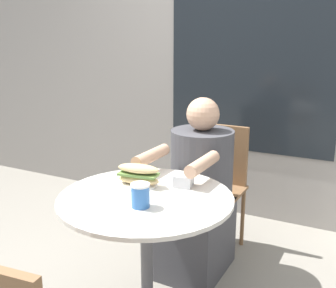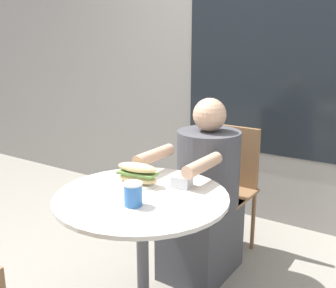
{
  "view_description": "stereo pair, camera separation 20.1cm",
  "coord_description": "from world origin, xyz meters",
  "px_view_note": "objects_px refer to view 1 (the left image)",
  "views": [
    {
      "loc": [
        0.89,
        -1.5,
        1.43
      ],
      "look_at": [
        0.0,
        0.23,
        0.92
      ],
      "focal_mm": 42.0,
      "sensor_mm": 36.0,
      "label": 1
    },
    {
      "loc": [
        1.06,
        -1.4,
        1.43
      ],
      "look_at": [
        0.0,
        0.23,
        0.92
      ],
      "focal_mm": 42.0,
      "sensor_mm": 36.0,
      "label": 2
    }
  ],
  "objects_px": {
    "cafe_table": "(146,231)",
    "diner_chair": "(219,176)",
    "seated_diner": "(198,200)",
    "sandwich_on_plate": "(138,176)",
    "drink_cup": "(140,195)"
  },
  "relations": [
    {
      "from": "cafe_table",
      "to": "seated_diner",
      "type": "height_order",
      "value": "seated_diner"
    },
    {
      "from": "diner_chair",
      "to": "cafe_table",
      "type": "bearing_deg",
      "value": 90.31
    },
    {
      "from": "cafe_table",
      "to": "diner_chair",
      "type": "xyz_separation_m",
      "value": [
        0.02,
        0.97,
        -0.02
      ]
    },
    {
      "from": "cafe_table",
      "to": "seated_diner",
      "type": "relative_size",
      "value": 0.75
    },
    {
      "from": "diner_chair",
      "to": "sandwich_on_plate",
      "type": "xyz_separation_m",
      "value": [
        -0.12,
        -0.87,
        0.26
      ]
    },
    {
      "from": "seated_diner",
      "to": "diner_chair",
      "type": "bearing_deg",
      "value": -89.18
    },
    {
      "from": "cafe_table",
      "to": "diner_chair",
      "type": "distance_m",
      "value": 0.97
    },
    {
      "from": "sandwich_on_plate",
      "to": "drink_cup",
      "type": "relative_size",
      "value": 2.12
    },
    {
      "from": "diner_chair",
      "to": "seated_diner",
      "type": "distance_m",
      "value": 0.36
    },
    {
      "from": "seated_diner",
      "to": "sandwich_on_plate",
      "type": "relative_size",
      "value": 4.87
    },
    {
      "from": "drink_cup",
      "to": "seated_diner",
      "type": "bearing_deg",
      "value": 92.36
    },
    {
      "from": "diner_chair",
      "to": "drink_cup",
      "type": "xyz_separation_m",
      "value": [
        0.03,
        -1.09,
        0.26
      ]
    },
    {
      "from": "sandwich_on_plate",
      "to": "drink_cup",
      "type": "height_order",
      "value": "sandwich_on_plate"
    },
    {
      "from": "cafe_table",
      "to": "sandwich_on_plate",
      "type": "height_order",
      "value": "sandwich_on_plate"
    },
    {
      "from": "cafe_table",
      "to": "diner_chair",
      "type": "height_order",
      "value": "diner_chair"
    }
  ]
}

